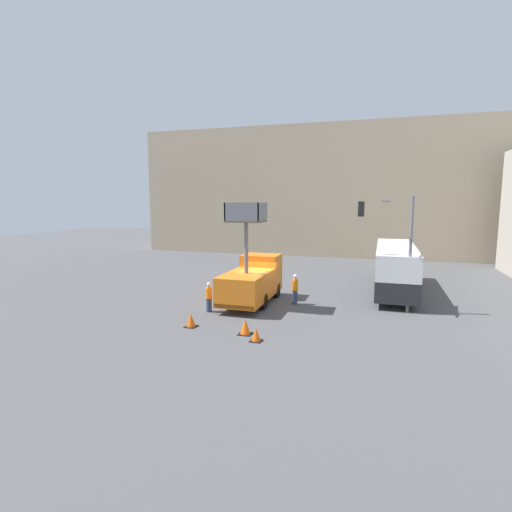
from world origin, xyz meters
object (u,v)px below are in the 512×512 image
(road_worker_directing, at_px, (295,289))
(traffic_cone_mid_road, at_px, (256,335))
(utility_truck, at_px, (252,279))
(city_bus, at_px, (395,265))
(road_worker_near_truck, at_px, (209,297))
(traffic_cone_near_truck, at_px, (245,327))
(traffic_light_pole, at_px, (393,235))
(traffic_cone_far_side, at_px, (191,321))

(road_worker_directing, height_order, traffic_cone_mid_road, road_worker_directing)
(utility_truck, relative_size, city_bus, 0.55)
(city_bus, height_order, road_worker_near_truck, city_bus)
(road_worker_directing, bearing_deg, traffic_cone_mid_road, 169.37)
(road_worker_directing, bearing_deg, city_bus, -55.27)
(utility_truck, bearing_deg, city_bus, 35.59)
(utility_truck, bearing_deg, traffic_cone_near_truck, -75.13)
(utility_truck, bearing_deg, traffic_light_pole, 6.14)
(traffic_light_pole, distance_m, traffic_cone_far_side, 12.46)
(traffic_light_pole, xyz_separation_m, road_worker_directing, (-5.69, -0.31, -3.50))
(city_bus, relative_size, traffic_cone_mid_road, 18.19)
(road_worker_near_truck, xyz_separation_m, road_worker_directing, (4.42, 3.25, 0.09))
(road_worker_directing, relative_size, traffic_cone_near_truck, 2.56)
(traffic_light_pole, bearing_deg, traffic_cone_near_truck, -135.41)
(utility_truck, height_order, city_bus, utility_truck)
(traffic_cone_near_truck, bearing_deg, traffic_light_pole, 44.59)
(city_bus, height_order, traffic_cone_near_truck, city_bus)
(road_worker_directing, height_order, traffic_cone_near_truck, road_worker_directing)
(road_worker_directing, xyz_separation_m, traffic_cone_mid_road, (-0.30, -7.15, -0.67))
(utility_truck, height_order, traffic_cone_mid_road, utility_truck)
(traffic_light_pole, bearing_deg, road_worker_directing, -176.91)
(road_worker_near_truck, bearing_deg, traffic_cone_mid_road, -154.67)
(traffic_cone_near_truck, bearing_deg, traffic_cone_mid_road, -44.20)
(city_bus, bearing_deg, road_worker_near_truck, 140.49)
(city_bus, height_order, traffic_cone_mid_road, city_bus)
(city_bus, distance_m, traffic_cone_near_truck, 14.07)
(city_bus, xyz_separation_m, road_worker_directing, (-6.06, -5.63, -0.95))
(city_bus, distance_m, road_worker_directing, 8.32)
(road_worker_near_truck, relative_size, traffic_cone_mid_road, 2.79)
(road_worker_near_truck, height_order, road_worker_directing, road_worker_directing)
(road_worker_near_truck, distance_m, road_worker_directing, 5.49)
(road_worker_directing, distance_m, traffic_cone_mid_road, 7.19)
(traffic_light_pole, bearing_deg, traffic_cone_mid_road, -128.78)
(city_bus, height_order, traffic_light_pole, traffic_light_pole)
(road_worker_near_truck, distance_m, traffic_cone_mid_road, 5.70)
(traffic_light_pole, xyz_separation_m, traffic_cone_mid_road, (-5.99, -7.46, -4.17))
(road_worker_directing, bearing_deg, traffic_light_pole, -95.11)
(road_worker_directing, bearing_deg, utility_truck, 94.39)
(traffic_cone_mid_road, bearing_deg, road_worker_near_truck, 136.58)
(city_bus, bearing_deg, utility_truck, 135.79)
(traffic_light_pole, xyz_separation_m, traffic_cone_far_side, (-9.84, -6.43, -4.14))
(utility_truck, xyz_separation_m, road_worker_near_truck, (-1.79, -2.66, -0.66))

